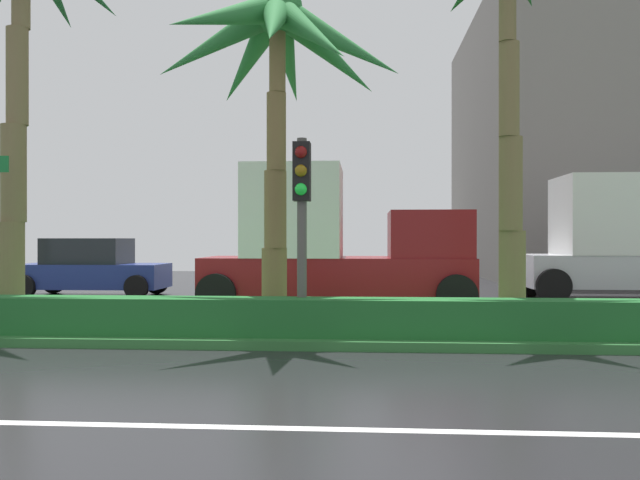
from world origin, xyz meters
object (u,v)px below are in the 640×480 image
(palm_tree_centre, at_px, (278,55))
(box_truck_lead, at_px, (334,245))
(box_truck_following, at_px, (637,244))
(palm_tree_centre_right, at_px, (507,5))
(traffic_signal_median_right, at_px, (302,199))
(car_in_traffic_second, at_px, (91,268))

(palm_tree_centre, xyz_separation_m, box_truck_lead, (0.79, 4.24, -3.44))
(box_truck_lead, xyz_separation_m, box_truck_following, (8.34, 3.00, 0.00))
(palm_tree_centre_right, height_order, traffic_signal_median_right, palm_tree_centre_right)
(palm_tree_centre_right, xyz_separation_m, box_truck_following, (5.03, 6.77, -4.40))
(palm_tree_centre, xyz_separation_m, box_truck_following, (9.13, 7.24, -3.44))
(palm_tree_centre, height_order, box_truck_lead, palm_tree_centre)
(box_truck_following, bearing_deg, car_in_traffic_second, 179.48)
(palm_tree_centre_right, distance_m, box_truck_following, 9.51)
(palm_tree_centre, bearing_deg, box_truck_lead, 79.42)
(traffic_signal_median_right, relative_size, box_truck_lead, 0.50)
(palm_tree_centre_right, bearing_deg, car_in_traffic_second, 147.17)
(palm_tree_centre_right, bearing_deg, box_truck_lead, 131.35)
(palm_tree_centre, bearing_deg, palm_tree_centre_right, 6.57)
(box_truck_following, bearing_deg, box_truck_lead, -160.21)
(palm_tree_centre, bearing_deg, box_truck_following, 38.41)
(palm_tree_centre, relative_size, traffic_signal_median_right, 1.91)
(palm_tree_centre, distance_m, palm_tree_centre_right, 4.25)
(car_in_traffic_second, bearing_deg, palm_tree_centre, -48.18)
(box_truck_following, bearing_deg, traffic_signal_median_right, -136.61)
(box_truck_lead, height_order, box_truck_following, same)
(palm_tree_centre_right, xyz_separation_m, box_truck_lead, (-3.32, 3.77, -4.40))
(car_in_traffic_second, height_order, box_truck_following, box_truck_following)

